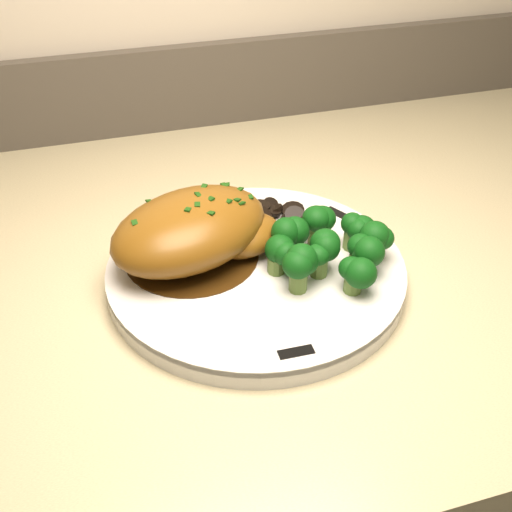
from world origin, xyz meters
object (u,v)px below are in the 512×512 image
object	(u,v)px
counter	(501,420)
plate	(256,272)
broccoli_florets	(327,249)
chicken_breast	(197,230)

from	to	relation	value
counter	plate	size ratio (longest dim) A/B	7.13
broccoli_florets	chicken_breast	bearing A→B (deg)	155.05
plate	chicken_breast	bearing A→B (deg)	150.64
broccoli_florets	counter	bearing A→B (deg)	13.39
counter	broccoli_florets	xyz separation A→B (m)	(-0.39, -0.09, 0.51)
chicken_breast	counter	bearing A→B (deg)	-18.24
plate	broccoli_florets	bearing A→B (deg)	-21.14
plate	counter	bearing A→B (deg)	8.43
plate	broccoli_florets	size ratio (longest dim) A/B	2.31
counter	broccoli_florets	size ratio (longest dim) A/B	16.46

